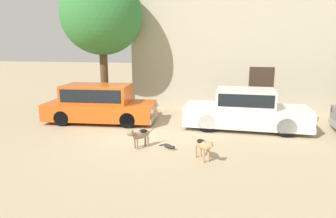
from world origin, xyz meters
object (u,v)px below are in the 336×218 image
parked_sedan_nearest (99,103)px  stray_cat (169,146)px  acacia_tree_left (102,16)px  parked_sedan_second (246,109)px  stray_dog_spotted (203,145)px  stray_dog_tan (139,134)px

parked_sedan_nearest → stray_cat: 4.34m
acacia_tree_left → parked_sedan_second: bearing=-16.2°
parked_sedan_second → stray_dog_spotted: size_ratio=5.22×
stray_dog_spotted → parked_sedan_second: bearing=124.8°
parked_sedan_second → stray_cat: parked_sedan_second is taller
parked_sedan_second → acacia_tree_left: (-6.28, 1.83, 3.61)m
parked_sedan_second → stray_dog_spotted: (-1.31, -3.48, -0.30)m
parked_sedan_second → acacia_tree_left: acacia_tree_left is taller
parked_sedan_second → stray_cat: bearing=-129.4°
stray_dog_spotted → stray_dog_tan: bearing=-142.9°
acacia_tree_left → stray_cat: bearing=-49.5°
stray_dog_spotted → stray_cat: bearing=-159.5°
parked_sedan_nearest → parked_sedan_second: bearing=-3.5°
stray_cat → acacia_tree_left: acacia_tree_left is taller
parked_sedan_nearest → acacia_tree_left: bearing=101.0°
parked_sedan_nearest → stray_cat: size_ratio=8.31×
acacia_tree_left → stray_dog_tan: bearing=-57.3°
parked_sedan_nearest → acacia_tree_left: acacia_tree_left is taller
parked_sedan_nearest → stray_cat: parked_sedan_nearest is taller
parked_sedan_nearest → acacia_tree_left: size_ratio=0.75×
stray_dog_spotted → acacia_tree_left: 8.26m
parked_sedan_nearest → parked_sedan_second: (5.77, 0.07, -0.06)m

